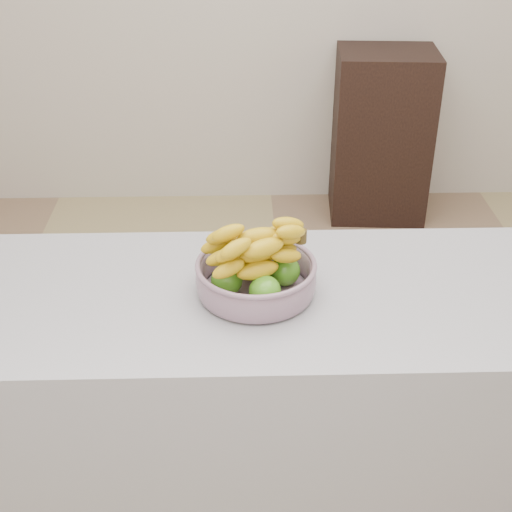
# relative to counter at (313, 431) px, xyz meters

# --- Properties ---
(ground) EXTENTS (4.00, 4.00, 0.00)m
(ground) POSITION_rel_counter_xyz_m (0.00, 0.36, -0.45)
(ground) COLOR #9D8D60
(ground) RESTS_ON ground
(counter) EXTENTS (2.00, 0.60, 0.90)m
(counter) POSITION_rel_counter_xyz_m (0.00, 0.00, 0.00)
(counter) COLOR #9E9EA6
(counter) RESTS_ON ground
(cabinet) EXTENTS (0.52, 0.43, 0.89)m
(cabinet) POSITION_rel_counter_xyz_m (0.57, 2.14, -0.00)
(cabinet) COLOR black
(cabinet) RESTS_ON ground
(fruit_bowl) EXTENTS (0.28, 0.28, 0.17)m
(fruit_bowl) POSITION_rel_counter_xyz_m (-0.15, -0.00, 0.51)
(fruit_bowl) COLOR #8D97A9
(fruit_bowl) RESTS_ON counter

